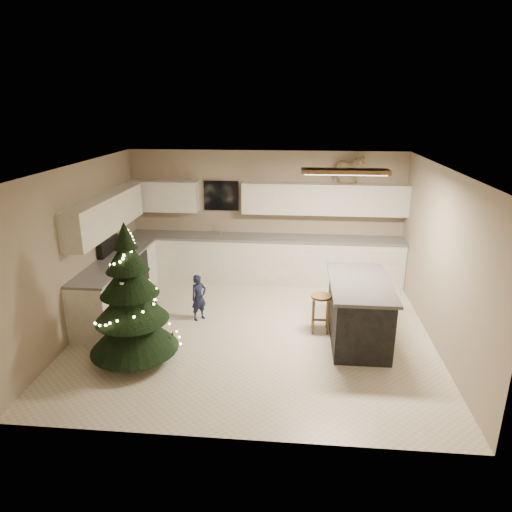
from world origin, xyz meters
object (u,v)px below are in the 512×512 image
(rocking_horse, at_px, (348,169))
(island, at_px, (358,310))
(bar_stool, at_px, (321,304))
(christmas_tree, at_px, (131,306))
(toddler, at_px, (199,298))

(rocking_horse, bearing_deg, island, -169.38)
(bar_stool, height_order, rocking_horse, rocking_horse)
(island, xyz_separation_m, christmas_tree, (-3.20, -0.91, 0.35))
(christmas_tree, distance_m, rocking_horse, 4.82)
(island, relative_size, toddler, 2.15)
(toddler, bearing_deg, island, -56.51)
(bar_stool, xyz_separation_m, rocking_horse, (0.52, 2.22, 1.82))
(bar_stool, distance_m, christmas_tree, 2.89)
(bar_stool, xyz_separation_m, toddler, (-2.01, 0.23, -0.07))
(island, bearing_deg, bar_stool, 159.41)
(island, distance_m, toddler, 2.60)
(christmas_tree, height_order, toddler, christmas_tree)
(bar_stool, xyz_separation_m, christmas_tree, (-2.64, -1.12, 0.37))
(bar_stool, height_order, christmas_tree, christmas_tree)
(christmas_tree, bearing_deg, toddler, 64.88)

